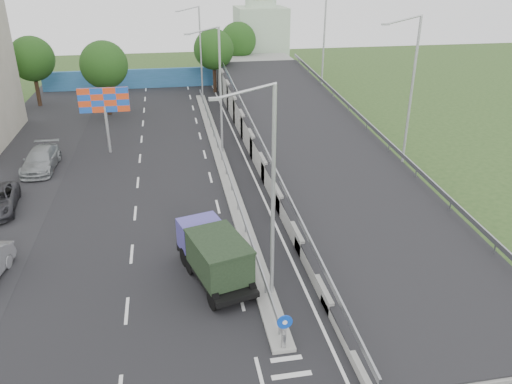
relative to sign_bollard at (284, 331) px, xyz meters
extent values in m
cube|color=black|center=(-3.00, 17.83, -1.03)|extent=(26.00, 90.00, 0.04)
cube|color=gray|center=(0.00, 21.83, -0.93)|extent=(1.00, 44.00, 0.20)
cube|color=gray|center=(12.30, 21.83, 1.32)|extent=(0.10, 50.00, 0.32)
cube|color=gray|center=(2.80, 21.83, 1.32)|extent=(0.10, 50.00, 0.32)
cube|color=gray|center=(0.00, 21.83, -0.28)|extent=(0.08, 44.00, 0.32)
cylinder|color=gray|center=(0.00, 21.83, -0.53)|extent=(0.09, 0.09, 0.60)
cylinder|color=black|center=(0.00, 0.03, -0.23)|extent=(0.20, 0.20, 1.20)
cylinder|color=#0C3FBF|center=(0.00, -0.05, 0.52)|extent=(0.64, 0.05, 0.64)
cylinder|color=white|center=(0.00, -0.08, 0.52)|extent=(0.20, 0.03, 0.20)
cylinder|color=#B2B5B7|center=(0.30, 3.83, 4.17)|extent=(0.18, 0.18, 10.00)
cylinder|color=#B2B5B7|center=(-0.90, 3.83, 8.92)|extent=(2.57, 0.12, 0.66)
cube|color=#B2B5B7|center=(-2.10, 3.83, 8.67)|extent=(0.50, 0.18, 0.12)
cylinder|color=#B2B5B7|center=(0.30, 23.83, 4.17)|extent=(0.18, 0.18, 10.00)
cylinder|color=#B2B5B7|center=(-0.90, 23.83, 8.92)|extent=(2.57, 0.12, 0.66)
cube|color=#B2B5B7|center=(-2.10, 23.83, 8.67)|extent=(0.50, 0.18, 0.12)
cylinder|color=#B2B5B7|center=(0.30, 43.83, 4.17)|extent=(0.18, 0.18, 10.00)
cylinder|color=#B2B5B7|center=(-0.90, 43.83, 8.92)|extent=(2.57, 0.12, 0.66)
cube|color=#B2B5B7|center=(-2.10, 43.83, 8.67)|extent=(0.50, 0.18, 0.12)
cube|color=#22587E|center=(-4.00, 49.83, 0.17)|extent=(30.00, 0.50, 2.40)
cube|color=#B2CCAD|center=(10.00, 57.83, 3.47)|extent=(7.00, 7.00, 9.00)
cylinder|color=#B2CCAD|center=(10.00, 57.83, 8.47)|extent=(4.40, 4.40, 1.00)
cylinder|color=#B2B5B7|center=(-9.00, 25.83, 0.97)|extent=(0.24, 0.24, 4.00)
cube|color=#DC4218|center=(-9.00, 25.83, 3.47)|extent=(4.00, 0.20, 2.00)
cylinder|color=black|center=(-10.00, 37.83, 0.97)|extent=(0.44, 0.44, 4.00)
sphere|color=#153B10|center=(-10.00, 37.83, 4.17)|extent=(4.80, 4.80, 4.80)
cylinder|color=black|center=(2.00, 45.83, 0.97)|extent=(0.44, 0.44, 4.00)
sphere|color=#153B10|center=(2.00, 45.83, 4.17)|extent=(4.80, 4.80, 4.80)
cylinder|color=black|center=(-18.00, 42.83, 0.97)|extent=(0.44, 0.44, 4.00)
sphere|color=#153B10|center=(-18.00, 42.83, 4.17)|extent=(4.80, 4.80, 4.80)
cylinder|color=black|center=(6.00, 52.83, 0.97)|extent=(0.44, 0.44, 4.00)
sphere|color=#153B10|center=(6.00, 52.83, 4.17)|extent=(4.80, 4.80, 4.80)
cylinder|color=black|center=(-3.61, 7.22, -0.52)|extent=(0.58, 1.07, 1.02)
cylinder|color=black|center=(-1.83, 7.72, -0.52)|extent=(0.58, 1.07, 1.02)
cylinder|color=black|center=(-3.39, 6.42, -0.52)|extent=(0.58, 1.07, 1.02)
cylinder|color=black|center=(-1.60, 6.91, -0.52)|extent=(0.58, 1.07, 1.02)
cylinder|color=black|center=(-2.53, 3.30, -0.52)|extent=(0.58, 1.07, 1.02)
cylinder|color=black|center=(-0.74, 3.79, -0.52)|extent=(0.58, 1.07, 1.02)
cube|color=black|center=(-2.20, 5.60, -0.39)|extent=(3.58, 6.10, 0.28)
cube|color=#3E3989|center=(-2.78, 7.69, 0.54)|extent=(2.45, 1.99, 1.57)
cube|color=black|center=(-2.97, 8.38, 0.96)|extent=(1.71, 0.52, 0.65)
cube|color=black|center=(-2.99, 8.45, -0.43)|extent=(2.09, 0.70, 0.46)
cube|color=black|center=(-2.05, 5.06, 0.63)|extent=(3.08, 3.98, 1.67)
cube|color=black|center=(-2.05, 5.06, 1.51)|extent=(3.19, 4.10, 0.11)
imported|color=gray|center=(-13.87, 22.83, -0.23)|extent=(2.38, 5.60, 1.61)
camera|label=1|loc=(-3.96, -15.47, 13.50)|focal=35.00mm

